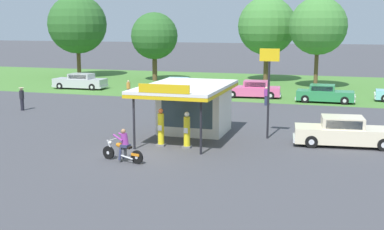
{
  "coord_description": "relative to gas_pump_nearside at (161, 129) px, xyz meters",
  "views": [
    {
      "loc": [
        9.36,
        -22.31,
        6.38
      ],
      "look_at": [
        1.38,
        3.67,
        1.4
      ],
      "focal_mm": 46.3,
      "sensor_mm": 36.0,
      "label": 1
    }
  ],
  "objects": [
    {
      "name": "grass_verge_strip",
      "position": [
        -0.23,
        28.23,
        -0.92
      ],
      "size": [
        120.0,
        24.0,
        0.01
      ],
      "primitive_type": "cube",
      "color": "#477A33",
      "rests_on": "ground"
    },
    {
      "name": "tree_oak_distant_spare",
      "position": [
        -22.26,
        30.4,
        5.48
      ],
      "size": [
        7.13,
        7.13,
        9.98
      ],
      "color": "brown",
      "rests_on": "ground"
    },
    {
      "name": "featured_classic_sedan",
      "position": [
        9.37,
        2.93,
        -0.22
      ],
      "size": [
        5.65,
        2.43,
        1.57
      ],
      "color": "beige",
      "rests_on": "ground"
    },
    {
      "name": "motorcycle_with_rider",
      "position": [
        -0.62,
        -3.42,
        -0.27
      ],
      "size": [
        2.29,
        0.81,
        1.58
      ],
      "color": "black",
      "rests_on": "ground"
    },
    {
      "name": "bystander_chatting_near_pumps",
      "position": [
        -13.91,
        7.31,
        0.02
      ],
      "size": [
        0.38,
        0.38,
        1.75
      ],
      "color": "black",
      "rests_on": "ground"
    },
    {
      "name": "parked_car_back_row_far_left",
      "position": [
        1.5,
        19.13,
        -0.24
      ],
      "size": [
        5.23,
        2.23,
        1.5
      ],
      "color": "#E55993",
      "rests_on": "ground"
    },
    {
      "name": "parked_car_second_row_spare",
      "position": [
        7.71,
        18.09,
        -0.24
      ],
      "size": [
        4.83,
        1.91,
        1.47
      ],
      "color": "#2D844C",
      "rests_on": "ground"
    },
    {
      "name": "parked_car_back_row_centre_right",
      "position": [
        -16.21,
        19.99,
        -0.21
      ],
      "size": [
        5.49,
        2.11,
        1.54
      ],
      "color": "#B7B7BC",
      "rests_on": "ground"
    },
    {
      "name": "tree_oak_far_right",
      "position": [
        6.56,
        27.65,
        5.13
      ],
      "size": [
        5.74,
        5.74,
        9.11
      ],
      "color": "brown",
      "rests_on": "ground"
    },
    {
      "name": "ground_plane",
      "position": [
        -0.23,
        -1.77,
        -0.93
      ],
      "size": [
        300.0,
        300.0,
        0.0
      ],
      "primitive_type": "plane",
      "color": "#424247"
    },
    {
      "name": "tree_oak_far_left",
      "position": [
        0.5,
        32.0,
        5.2
      ],
      "size": [
        6.48,
        6.48,
        9.47
      ],
      "color": "brown",
      "rests_on": "ground"
    },
    {
      "name": "bystander_strolling_foreground",
      "position": [
        3.3,
        15.08,
        -0.14
      ],
      "size": [
        0.34,
        0.34,
        1.51
      ],
      "color": "#2D3351",
      "rests_on": "ground"
    },
    {
      "name": "tree_oak_centre",
      "position": [
        -11.68,
        29.06,
        4.17
      ],
      "size": [
        5.32,
        5.32,
        7.78
      ],
      "color": "brown",
      "rests_on": "ground"
    },
    {
      "name": "roadside_pole_sign",
      "position": [
        5.17,
        3.42,
        2.52
      ],
      "size": [
        1.1,
        0.12,
        5.08
      ],
      "color": "black",
      "rests_on": "ground"
    },
    {
      "name": "parked_car_back_row_centre_left",
      "position": [
        -5.8,
        19.5,
        -0.24
      ],
      "size": [
        4.93,
        2.18,
        1.49
      ],
      "color": "#7AC6D1",
      "rests_on": "ground"
    },
    {
      "name": "gas_pump_offside",
      "position": [
        1.45,
        -0.0,
        -0.05
      ],
      "size": [
        0.44,
        0.44,
        1.92
      ],
      "color": "slate",
      "rests_on": "ground"
    },
    {
      "name": "bystander_leaning_by_kiosk",
      "position": [
        -9.15,
        16.09,
        -0.15
      ],
      "size": [
        0.34,
        0.34,
        1.5
      ],
      "color": "brown",
      "rests_on": "ground"
    },
    {
      "name": "gas_pump_nearside",
      "position": [
        0.0,
        0.0,
        0.0
      ],
      "size": [
        0.44,
        0.44,
        2.02
      ],
      "color": "slate",
      "rests_on": "ground"
    },
    {
      "name": "service_station_kiosk",
      "position": [
        0.72,
        3.37,
        0.86
      ],
      "size": [
        4.49,
        7.13,
        3.49
      ],
      "color": "silver",
      "rests_on": "ground"
    }
  ]
}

